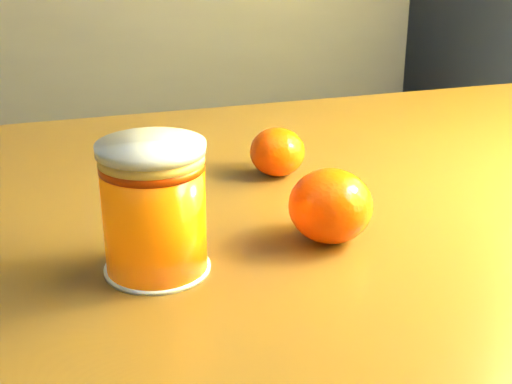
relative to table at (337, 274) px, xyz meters
name	(u,v)px	position (x,y,z in m)	size (l,w,h in m)	color
table	(337,274)	(0.00, 0.00, 0.00)	(1.02, 0.72, 0.76)	brown
juice_glass	(154,209)	(-0.21, -0.11, 0.15)	(0.08, 0.08, 0.10)	#FF6A05
orange_front	(331,206)	(-0.06, -0.10, 0.13)	(0.07, 0.07, 0.06)	#FF4B05
orange_back	(277,152)	(-0.05, 0.07, 0.12)	(0.06, 0.06, 0.05)	#FF4B05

